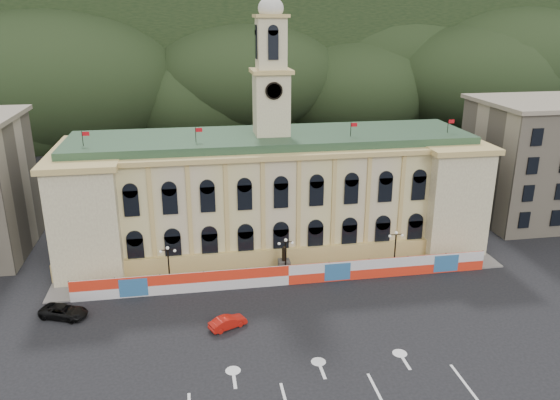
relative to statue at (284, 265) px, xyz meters
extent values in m
plane|color=black|center=(0.00, -18.00, -1.19)|extent=(260.00, 260.00, 0.00)
cube|color=black|center=(0.00, 112.00, 20.81)|extent=(230.00, 70.00, 44.00)
cube|color=#595651|center=(35.00, 92.00, 28.81)|extent=(22.00, 8.00, 14.00)
cube|color=#595651|center=(-48.00, 90.00, 24.81)|extent=(16.00, 7.00, 10.00)
cube|color=beige|center=(0.00, 10.00, 5.81)|extent=(55.00, 15.00, 14.00)
cube|color=tan|center=(0.00, 2.20, 0.01)|extent=(56.00, 0.80, 2.40)
cube|color=tan|center=(0.00, 10.00, 13.11)|extent=(56.20, 16.20, 0.60)
cube|color=#2E4D33|center=(0.00, 10.00, 13.81)|extent=(53.00, 13.00, 1.20)
cube|color=beige|center=(-23.50, 9.00, 5.81)|extent=(8.00, 17.00, 14.00)
cube|color=beige|center=(23.50, 9.00, 5.81)|extent=(8.00, 17.00, 14.00)
cube|color=beige|center=(0.00, 10.00, 18.41)|extent=(4.40, 4.40, 8.00)
cube|color=tan|center=(0.00, 10.00, 22.61)|extent=(5.20, 5.20, 0.50)
cube|color=beige|center=(0.00, 10.00, 25.91)|extent=(3.60, 3.60, 6.50)
cube|color=tan|center=(0.00, 10.00, 29.31)|extent=(4.20, 4.20, 0.40)
cylinder|color=black|center=(0.00, 7.70, 20.41)|extent=(2.20, 0.20, 2.20)
ellipsoid|color=beige|center=(0.00, 10.00, 30.21)|extent=(3.20, 3.20, 2.72)
cube|color=tan|center=(43.00, 13.00, 7.81)|extent=(20.00, 16.00, 18.00)
cube|color=gray|center=(43.00, 13.00, 17.11)|extent=(21.00, 17.00, 0.60)
cube|color=red|center=(0.00, -3.00, 0.06)|extent=(50.00, 0.25, 2.50)
cube|color=#2D6396|center=(-18.00, -3.14, 0.06)|extent=(3.20, 0.05, 2.20)
cube|color=#2D6396|center=(6.00, -3.14, 0.06)|extent=(3.20, 0.05, 2.20)
cube|color=#2D6396|center=(20.00, -3.14, 0.06)|extent=(3.20, 0.05, 2.20)
cube|color=slate|center=(0.00, -0.25, -1.11)|extent=(56.00, 5.50, 0.16)
cube|color=#595651|center=(0.00, 0.00, -0.29)|extent=(1.40, 1.40, 1.80)
cylinder|color=black|center=(0.00, 0.00, 1.41)|extent=(0.60, 0.60, 1.60)
sphere|color=black|center=(0.00, 0.00, 2.31)|extent=(0.44, 0.44, 0.44)
cylinder|color=black|center=(-14.00, -1.00, -1.04)|extent=(0.44, 0.44, 0.30)
cylinder|color=black|center=(-14.00, -1.00, 1.21)|extent=(0.18, 0.18, 4.80)
cube|color=black|center=(-14.00, -1.00, 3.51)|extent=(1.60, 0.08, 0.08)
sphere|color=silver|center=(-14.80, -1.00, 3.36)|extent=(0.36, 0.36, 0.36)
sphere|color=silver|center=(-13.20, -1.00, 3.36)|extent=(0.36, 0.36, 0.36)
sphere|color=silver|center=(-14.00, -1.00, 3.76)|extent=(0.40, 0.40, 0.40)
cylinder|color=black|center=(0.00, -1.00, -1.04)|extent=(0.44, 0.44, 0.30)
cylinder|color=black|center=(0.00, -1.00, 1.21)|extent=(0.18, 0.18, 4.80)
cube|color=black|center=(0.00, -1.00, 3.51)|extent=(1.60, 0.08, 0.08)
sphere|color=silver|center=(-0.80, -1.00, 3.36)|extent=(0.36, 0.36, 0.36)
sphere|color=silver|center=(0.80, -1.00, 3.36)|extent=(0.36, 0.36, 0.36)
sphere|color=silver|center=(0.00, -1.00, 3.76)|extent=(0.40, 0.40, 0.40)
cylinder|color=black|center=(14.00, -1.00, -1.04)|extent=(0.44, 0.44, 0.30)
cylinder|color=black|center=(14.00, -1.00, 1.21)|extent=(0.18, 0.18, 4.80)
cube|color=black|center=(14.00, -1.00, 3.51)|extent=(1.60, 0.08, 0.08)
sphere|color=silver|center=(13.20, -1.00, 3.36)|extent=(0.36, 0.36, 0.36)
sphere|color=silver|center=(14.80, -1.00, 3.36)|extent=(0.36, 0.36, 0.36)
sphere|color=silver|center=(14.00, -1.00, 3.76)|extent=(0.40, 0.40, 0.40)
imported|color=red|center=(-7.90, -11.27, -0.53)|extent=(4.42, 5.03, 1.31)
imported|color=black|center=(-25.02, -6.32, -0.48)|extent=(5.83, 6.70, 1.42)
camera|label=1|loc=(-10.74, -60.55, 29.76)|focal=35.00mm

